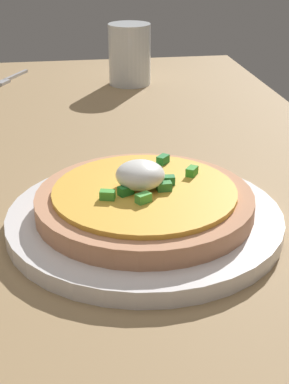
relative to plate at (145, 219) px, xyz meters
The scene contains 4 objects.
plate is the anchor object (origin of this frame).
pizza 2.00cm from the plate, 15.57° to the left, with size 19.63×19.63×4.72cm.
cup_far 50.68cm from the plate, ahead, with size 7.05×7.05×10.00cm.
fork 57.83cm from the plate, 15.06° to the left, with size 9.58×5.71×0.50cm.
Camera 1 is at (-52.48, -7.34, 29.01)cm, focal length 53.71 mm.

